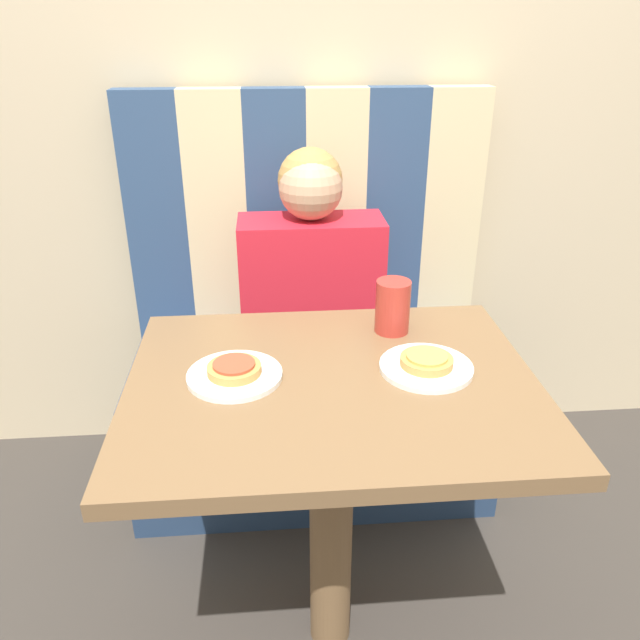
{
  "coord_description": "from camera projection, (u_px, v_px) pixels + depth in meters",
  "views": [
    {
      "loc": [
        -0.12,
        -1.09,
        1.43
      ],
      "look_at": [
        0.0,
        0.31,
        0.74
      ],
      "focal_mm": 35.0,
      "sensor_mm": 36.0,
      "label": 1
    }
  ],
  "objects": [
    {
      "name": "plate_left",
      "position": [
        235.0,
        375.0,
        1.28
      ],
      "size": [
        0.2,
        0.2,
        0.01
      ],
      "color": "white",
      "rests_on": "dining_table"
    },
    {
      "name": "pizza_left",
      "position": [
        234.0,
        368.0,
        1.27
      ],
      "size": [
        0.11,
        0.11,
        0.02
      ],
      "color": "#C68E47",
      "rests_on": "plate_left"
    },
    {
      "name": "plate_right",
      "position": [
        426.0,
        367.0,
        1.31
      ],
      "size": [
        0.2,
        0.2,
        0.01
      ],
      "color": "white",
      "rests_on": "dining_table"
    },
    {
      "name": "booth_seat",
      "position": [
        312.0,
        419.0,
        2.06
      ],
      "size": [
        1.12,
        0.51,
        0.45
      ],
      "color": "navy",
      "rests_on": "ground_plane"
    },
    {
      "name": "wall_back",
      "position": [
        303.0,
        63.0,
        1.87
      ],
      "size": [
        7.0,
        0.05,
        2.6
      ],
      "color": "#C6B28E",
      "rests_on": "ground_plane"
    },
    {
      "name": "person",
      "position": [
        311.0,
        267.0,
        1.83
      ],
      "size": [
        0.42,
        0.2,
        0.65
      ],
      "color": "red",
      "rests_on": "booth_seat"
    },
    {
      "name": "drinking_cup",
      "position": [
        393.0,
        307.0,
        1.44
      ],
      "size": [
        0.08,
        0.08,
        0.13
      ],
      "color": "#B23328",
      "rests_on": "dining_table"
    },
    {
      "name": "pizza_right",
      "position": [
        427.0,
        360.0,
        1.3
      ],
      "size": [
        0.11,
        0.11,
        0.02
      ],
      "color": "#C68E47",
      "rests_on": "plate_right"
    },
    {
      "name": "dining_table",
      "position": [
        332.0,
        428.0,
        1.33
      ],
      "size": [
        0.84,
        0.66,
        0.76
      ],
      "color": "brown",
      "rests_on": "ground_plane"
    },
    {
      "name": "booth_backrest",
      "position": [
        306.0,
        218.0,
        1.99
      ],
      "size": [
        1.12,
        0.07,
        0.79
      ],
      "color": "navy",
      "rests_on": "booth_seat"
    },
    {
      "name": "ground_plane",
      "position": [
        330.0,
        631.0,
        1.61
      ],
      "size": [
        12.0,
        12.0,
        0.0
      ],
      "primitive_type": "plane",
      "color": "#38332D"
    }
  ]
}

